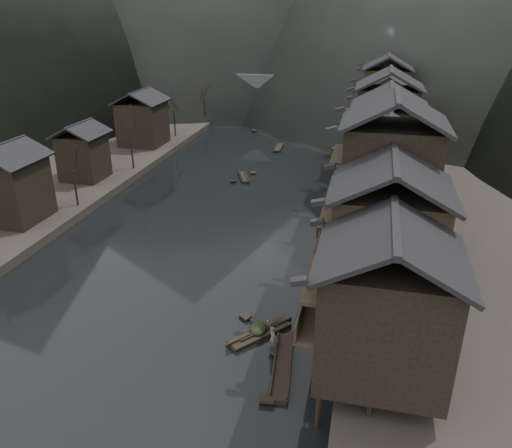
% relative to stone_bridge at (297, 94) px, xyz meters
% --- Properties ---
extents(water, '(300.00, 300.00, 0.00)m').
position_rel_stone_bridge_xyz_m(water, '(0.00, -72.00, -5.11)').
color(water, black).
rests_on(water, ground).
extents(right_bank, '(40.00, 200.00, 1.80)m').
position_rel_stone_bridge_xyz_m(right_bank, '(35.00, -32.00, -4.21)').
color(right_bank, '#2D2823').
rests_on(right_bank, ground).
extents(left_bank, '(40.00, 200.00, 1.20)m').
position_rel_stone_bridge_xyz_m(left_bank, '(-35.00, -32.00, -4.51)').
color(left_bank, '#2D2823').
rests_on(left_bank, ground).
extents(stilt_houses, '(9.00, 67.60, 16.34)m').
position_rel_stone_bridge_xyz_m(stilt_houses, '(17.28, -52.17, 3.85)').
color(stilt_houses, black).
rests_on(stilt_houses, ground).
extents(left_houses, '(8.10, 53.20, 8.73)m').
position_rel_stone_bridge_xyz_m(left_houses, '(-20.50, -51.88, 0.55)').
color(left_houses, black).
rests_on(left_houses, left_bank).
extents(bare_trees, '(3.85, 74.12, 7.70)m').
position_rel_stone_bridge_xyz_m(bare_trees, '(-17.00, -51.29, 1.24)').
color(bare_trees, black).
rests_on(bare_trees, left_bank).
extents(moored_sampans, '(3.21, 72.28, 0.47)m').
position_rel_stone_bridge_xyz_m(moored_sampans, '(11.99, -44.07, -4.91)').
color(moored_sampans, black).
rests_on(moored_sampans, water).
extents(midriver_boats, '(7.77, 34.85, 0.45)m').
position_rel_stone_bridge_xyz_m(midriver_boats, '(-2.20, -24.53, -4.91)').
color(midriver_boats, black).
rests_on(midriver_boats, water).
extents(stone_bridge, '(40.00, 6.00, 9.00)m').
position_rel_stone_bridge_xyz_m(stone_bridge, '(0.00, 0.00, 0.00)').
color(stone_bridge, '#4C4C4F').
rests_on(stone_bridge, ground).
extents(hero_sampan, '(4.28, 4.87, 0.44)m').
position_rel_stone_bridge_xyz_m(hero_sampan, '(9.14, -74.87, -4.91)').
color(hero_sampan, black).
rests_on(hero_sampan, water).
extents(cargo_heap, '(1.22, 1.60, 0.73)m').
position_rel_stone_bridge_xyz_m(cargo_heap, '(8.98, -74.68, -4.30)').
color(cargo_heap, black).
rests_on(cargo_heap, hero_sampan).
extents(boatman, '(0.79, 0.76, 1.82)m').
position_rel_stone_bridge_xyz_m(boatman, '(10.38, -76.36, -3.76)').
color(boatman, '#5B5B5E').
rests_on(boatman, hero_sampan).
extents(bamboo_pole, '(0.84, 1.94, 3.70)m').
position_rel_stone_bridge_xyz_m(bamboo_pole, '(10.58, -76.36, -1.00)').
color(bamboo_pole, '#8C7A51').
rests_on(bamboo_pole, boatman).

